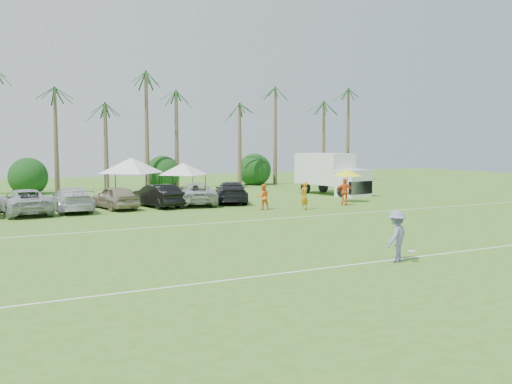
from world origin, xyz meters
name	(u,v)px	position (x,y,z in m)	size (l,w,h in m)	color
ground	(364,280)	(0.00, 0.00, 0.00)	(120.00, 120.00, 0.00)	#427122
field_lines	(249,241)	(0.00, 8.00, 0.01)	(80.00, 12.10, 0.01)	white
palm_tree_4	(50,106)	(-4.00, 38.00, 7.48)	(2.40, 2.40, 8.90)	brown
palm_tree_5	(97,98)	(0.00, 38.00, 8.35)	(2.40, 2.40, 9.90)	brown
palm_tree_6	(140,90)	(4.00, 38.00, 9.21)	(2.40, 2.40, 10.90)	brown
palm_tree_7	(181,83)	(8.00, 38.00, 10.06)	(2.40, 2.40, 11.90)	brown
palm_tree_8	(229,111)	(13.00, 38.00, 7.48)	(2.40, 2.40, 8.90)	brown
palm_tree_9	(273,104)	(18.00, 38.00, 8.35)	(2.40, 2.40, 9.90)	brown
palm_tree_10	(313,97)	(23.00, 38.00, 9.21)	(2.40, 2.40, 10.90)	brown
palm_tree_11	(344,91)	(27.00, 38.00, 10.06)	(2.40, 2.40, 11.90)	brown
bush_tree_1	(26,172)	(-6.00, 39.00, 1.80)	(4.00, 4.00, 4.00)	brown
bush_tree_2	(159,169)	(6.00, 39.00, 1.80)	(4.00, 4.00, 4.00)	brown
bush_tree_3	(251,167)	(16.00, 39.00, 1.80)	(4.00, 4.00, 4.00)	brown
sideline_player_a	(304,196)	(8.60, 17.04, 0.91)	(0.67, 0.44, 1.83)	orange
sideline_player_b	(263,197)	(6.29, 18.35, 0.82)	(0.80, 0.62, 1.65)	orange
sideline_player_c	(345,192)	(12.50, 17.93, 0.94)	(1.10, 0.46, 1.88)	orange
box_truck	(332,173)	(16.53, 25.26, 1.84)	(3.54, 6.99, 3.44)	white
canopy_tent_left	(131,158)	(-0.27, 25.97, 3.28)	(4.72, 4.72, 3.82)	black
canopy_tent_right	(183,163)	(4.14, 27.37, 2.80)	(4.04, 4.04, 3.27)	black
market_umbrella	(347,173)	(13.95, 19.63, 2.15)	(2.16, 2.16, 2.40)	black
frisbee_player	(396,236)	(2.83, 1.73, 0.93)	(1.39, 1.15, 1.87)	#7B7CAF
parked_car_2	(24,202)	(-7.74, 22.80, 0.77)	(2.56, 5.56, 1.55)	#AEB0B5
parked_car_3	(71,199)	(-4.95, 22.98, 0.77)	(2.17, 5.33, 1.55)	silver
parked_car_4	(115,197)	(-2.16, 23.11, 0.77)	(1.83, 4.54, 1.55)	gray
parked_car_5	(157,196)	(0.63, 22.93, 0.77)	(1.64, 4.69, 1.55)	black
parked_car_6	(195,194)	(3.42, 23.13, 0.77)	(2.56, 5.56, 1.55)	#ACADAF
parked_car_7	(231,192)	(6.21, 23.11, 0.77)	(2.17, 5.33, 1.55)	black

